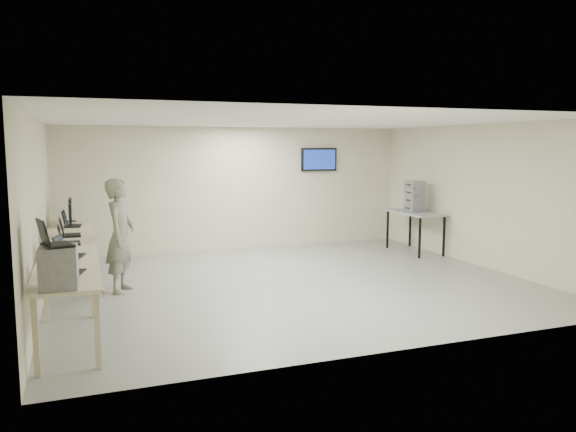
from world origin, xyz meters
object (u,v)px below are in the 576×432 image
object	(u,v)px
equipment_box	(59,267)
soldier	(121,236)
side_table	(415,215)
workbench	(70,249)

from	to	relation	value
equipment_box	soldier	xyz separation A→B (m)	(0.83, 3.16, -0.19)
equipment_box	soldier	distance (m)	3.28
soldier	equipment_box	bearing A→B (deg)	-173.10
soldier	side_table	world-z (taller)	soldier
workbench	soldier	size ratio (longest dim) A/B	3.23
equipment_box	soldier	bearing A→B (deg)	78.11
workbench	side_table	world-z (taller)	side_table
equipment_box	workbench	bearing A→B (deg)	91.45
equipment_box	side_table	xyz separation A→B (m)	(7.25, 4.46, -0.28)
workbench	equipment_box	bearing A→B (deg)	-91.31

